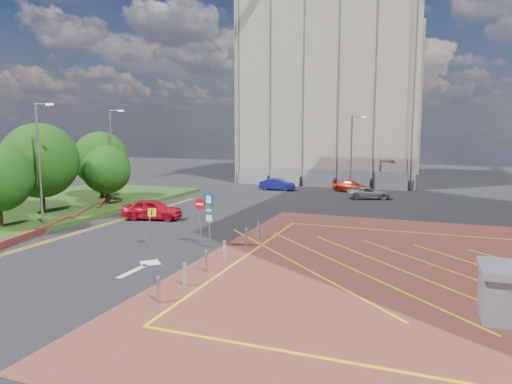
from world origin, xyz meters
The scene contains 19 objects.
ground centered at (0.00, 0.00, 0.00)m, with size 140.00×140.00×0.00m, color black.
forecourt centered at (14.00, 0.00, 0.01)m, with size 26.00×26.00×0.02m, color brown.
grass_bed centered at (-18.00, 6.00, 0.15)m, with size 14.00×32.00×0.30m, color #274516.
retaining_wall centered at (-11.80, 2.00, 0.20)m, with size 6.06×20.33×0.40m.
tree_b centered at (-15.50, 5.00, 4.24)m, with size 5.60×5.60×6.74m.
tree_c centered at (-13.50, 10.00, 3.19)m, with size 4.00×4.00×4.90m.
tree_d centered at (-16.50, 13.00, 3.87)m, with size 5.00×5.00×6.08m.
lamp_left_near centered at (-12.42, 2.00, 4.66)m, with size 1.53×0.16×8.00m.
lamp_left_far centered at (-14.42, 12.00, 4.66)m, with size 1.53×0.16×8.00m.
lamp_back centered at (4.08, 28.00, 4.36)m, with size 1.53×0.16×8.00m.
sign_cluster centered at (0.30, 0.98, 1.95)m, with size 1.17×0.12×3.20m.
warning_sign centered at (-2.66, 0.00, 1.43)m, with size 0.53×0.37×2.24m.
bollard_row centered at (2.30, -1.67, 0.47)m, with size 0.14×11.14×0.90m.
construction_building centered at (0.00, 40.00, 11.00)m, with size 21.20×19.20×22.00m, color #9F9582.
construction_fence centered at (1.00, 30.00, 1.00)m, with size 21.60×0.06×2.00m, color gray.
car_red_left centered at (-7.07, 6.91, 0.74)m, with size 1.75×4.35×1.48m, color red.
car_blue_back centered at (-3.54, 25.73, 0.63)m, with size 1.33×3.82×1.26m, color navy.
car_red_back centered at (4.27, 27.00, 0.59)m, with size 1.65×4.06×1.18m, color red.
car_silver_back centered at (6.58, 22.80, 0.55)m, with size 1.83×3.97×1.10m, color #BCBBC3.
Camera 1 is at (11.57, -21.22, 6.54)m, focal length 32.00 mm.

